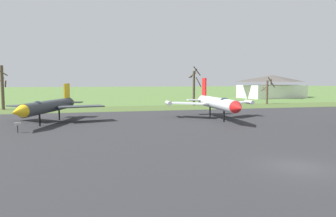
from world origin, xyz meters
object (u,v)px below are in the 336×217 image
at_px(visitor_building, 272,87).
at_px(jet_fighter_rear_center, 217,103).
at_px(jet_fighter_front_left, 48,106).
at_px(info_placard_front_left, 18,126).

bearing_deg(visitor_building, jet_fighter_rear_center, -129.07).
height_order(jet_fighter_rear_center, visitor_building, visitor_building).
bearing_deg(jet_fighter_front_left, jet_fighter_rear_center, -3.14).
xyz_separation_m(jet_fighter_rear_center, visitor_building, (40.22, 49.55, 1.26)).
bearing_deg(visitor_building, info_placard_front_left, -139.39).
bearing_deg(jet_fighter_front_left, visitor_building, 37.77).
height_order(jet_fighter_front_left, info_placard_front_left, jet_fighter_front_left).
bearing_deg(info_placard_front_left, jet_fighter_front_left, 72.68).
height_order(info_placard_front_left, jet_fighter_rear_center, jet_fighter_rear_center).
distance_m(info_placard_front_left, jet_fighter_rear_center, 25.07).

